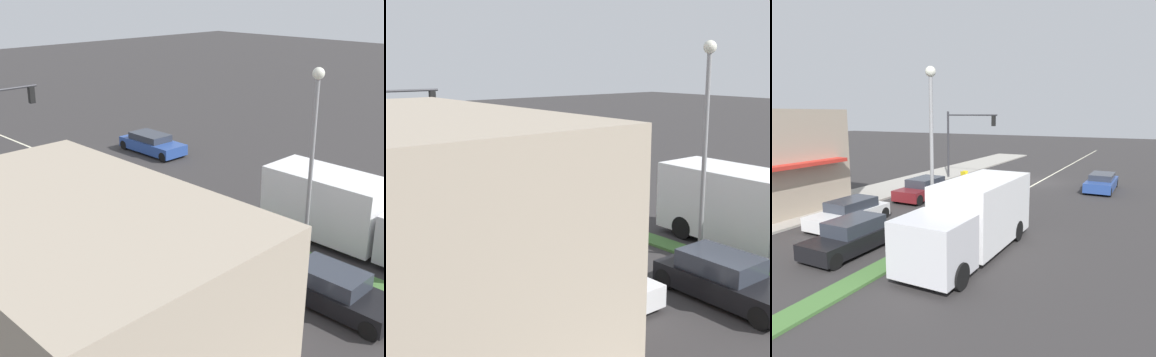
{
  "view_description": "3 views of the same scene",
  "coord_description": "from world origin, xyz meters",
  "views": [
    {
      "loc": [
        16.39,
        26.34,
        10.15
      ],
      "look_at": [
        -0.02,
        9.81,
        1.71
      ],
      "focal_mm": 50.0,
      "sensor_mm": 36.0,
      "label": 1
    },
    {
      "loc": [
        14.58,
        27.38,
        6.74
      ],
      "look_at": [
        0.51,
        9.87,
        1.87
      ],
      "focal_mm": 50.0,
      "sensor_mm": 36.0,
      "label": 2
    },
    {
      "loc": [
        -8.61,
        29.5,
        5.55
      ],
      "look_at": [
        1.25,
        10.79,
        1.87
      ],
      "focal_mm": 35.0,
      "sensor_mm": 36.0,
      "label": 3
    }
  ],
  "objects": [
    {
      "name": "pedestrian",
      "position": [
        9.64,
        12.9,
        0.96
      ],
      "size": [
        0.34,
        0.34,
        1.61
      ],
      "color": "#282D42",
      "rests_on": "sidewalk_right"
    },
    {
      "name": "suv_black",
      "position": [
        2.2,
        18.73,
        0.64
      ],
      "size": [
        1.74,
        4.1,
        1.34
      ],
      "color": "black",
      "rests_on": "ground"
    },
    {
      "name": "warning_aframe_sign",
      "position": [
        5.66,
        2.39,
        0.43
      ],
      "size": [
        0.45,
        0.53,
        0.84
      ],
      "color": "yellow",
      "rests_on": "ground"
    },
    {
      "name": "building_corner_store",
      "position": [
        10.94,
        17.01,
        2.95
      ],
      "size": [
        6.27,
        8.63,
        5.66
      ],
      "color": "tan",
      "rests_on": "sidewalk_right"
    },
    {
      "name": "delivery_truck",
      "position": [
        -2.2,
        16.53,
        1.47
      ],
      "size": [
        2.44,
        7.5,
        2.87
      ],
      "color": "silver",
      "rests_on": "ground"
    },
    {
      "name": "sedan_maroon",
      "position": [
        5.0,
        9.32,
        0.65
      ],
      "size": [
        1.87,
        4.47,
        1.36
      ],
      "color": "maroon",
      "rests_on": "ground"
    },
    {
      "name": "lane_marking_center",
      "position": [
        0.0,
        0.0,
        0.0
      ],
      "size": [
        0.16,
        60.0,
        0.01
      ],
      "primitive_type": "cube",
      "color": "beige",
      "rests_on": "ground"
    },
    {
      "name": "van_white",
      "position": [
        5.0,
        16.04,
        0.61
      ],
      "size": [
        1.74,
        4.34,
        1.28
      ],
      "color": "silver",
      "rests_on": "ground"
    },
    {
      "name": "ground_plane",
      "position": [
        0.0,
        18.0,
        0.0
      ],
      "size": [
        160.0,
        160.0,
        0.0
      ],
      "primitive_type": "plane",
      "color": "#333030"
    },
    {
      "name": "street_lamp",
      "position": [
        0.0,
        16.11,
        4.78
      ],
      "size": [
        0.44,
        0.44,
        7.37
      ],
      "color": "gray",
      "rests_on": "median_strip"
    },
    {
      "name": "sedan_silver",
      "position": [
        2.2,
        7.47,
        0.6
      ],
      "size": [
        1.81,
        3.86,
        1.24
      ],
      "color": "#B7BABF",
      "rests_on": "ground"
    },
    {
      "name": "coupe_blue",
      "position": [
        -5.0,
        1.15,
        0.6
      ],
      "size": [
        1.85,
        4.59,
        1.23
      ],
      "color": "#284793",
      "rests_on": "ground"
    }
  ]
}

